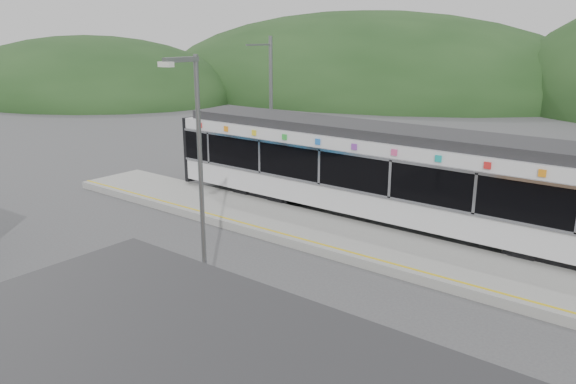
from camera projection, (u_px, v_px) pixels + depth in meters
The scene contains 7 objects.
ground at pixel (267, 266), 17.74m from camera, with size 120.00×120.00×0.00m, color #4C4C4F.
hills at pixel (520, 262), 18.04m from camera, with size 146.00×149.00×26.00m.
platform at pixel (326, 234), 20.19m from camera, with size 26.00×3.20×0.30m, color #9E9E99.
yellow_line at pixel (305, 240), 19.16m from camera, with size 26.00×0.10×0.01m, color yellow.
train at pixel (398, 173), 20.92m from camera, with size 20.44×3.01×3.74m.
catenary_mast_west at pixel (271, 107), 27.39m from camera, with size 0.18×1.80×7.00m.
lamp_post at pixel (196, 164), 14.08m from camera, with size 0.36×1.16×6.61m.
Camera 1 is at (10.69, -12.50, 7.07)m, focal length 35.00 mm.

